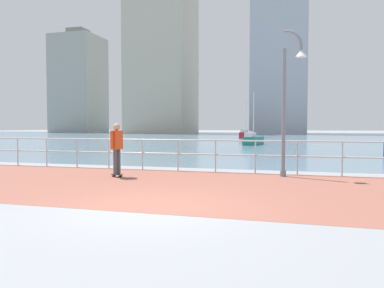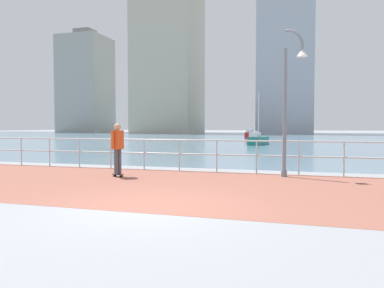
{
  "view_description": "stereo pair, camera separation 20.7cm",
  "coord_description": "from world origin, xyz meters",
  "px_view_note": "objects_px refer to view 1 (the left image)",
  "views": [
    {
      "loc": [
        2.8,
        -7.01,
        1.62
      ],
      "look_at": [
        -0.19,
        3.6,
        1.1
      ],
      "focal_mm": 35.13,
      "sensor_mm": 36.0,
      "label": 1
    },
    {
      "loc": [
        3.0,
        -6.95,
        1.62
      ],
      "look_at": [
        -0.19,
        3.6,
        1.1
      ],
      "focal_mm": 35.13,
      "sensor_mm": 36.0,
      "label": 2
    }
  ],
  "objects_px": {
    "sailboat_navy": "(253,140)",
    "lamppost": "(289,96)",
    "sailboat_ivory": "(246,134)",
    "skateboarder": "(117,145)"
  },
  "relations": [
    {
      "from": "sailboat_navy",
      "to": "lamppost",
      "type": "bearing_deg",
      "value": -80.45
    },
    {
      "from": "lamppost",
      "to": "sailboat_navy",
      "type": "relative_size",
      "value": 1.01
    },
    {
      "from": "lamppost",
      "to": "sailboat_ivory",
      "type": "distance_m",
      "value": 40.57
    },
    {
      "from": "sailboat_navy",
      "to": "skateboarder",
      "type": "bearing_deg",
      "value": -94.5
    },
    {
      "from": "lamppost",
      "to": "sailboat_navy",
      "type": "distance_m",
      "value": 21.24
    },
    {
      "from": "lamppost",
      "to": "skateboarder",
      "type": "height_order",
      "value": "lamppost"
    },
    {
      "from": "skateboarder",
      "to": "sailboat_navy",
      "type": "bearing_deg",
      "value": 85.5
    },
    {
      "from": "lamppost",
      "to": "skateboarder",
      "type": "bearing_deg",
      "value": -163.85
    },
    {
      "from": "sailboat_ivory",
      "to": "sailboat_navy",
      "type": "height_order",
      "value": "sailboat_ivory"
    },
    {
      "from": "lamppost",
      "to": "skateboarder",
      "type": "xyz_separation_m",
      "value": [
        -5.27,
        -1.53,
        -1.56
      ]
    }
  ]
}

